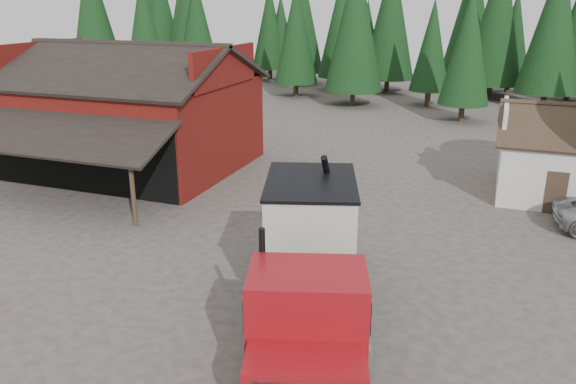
% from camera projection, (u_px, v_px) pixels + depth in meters
% --- Properties ---
extents(ground, '(120.00, 120.00, 0.00)m').
position_uv_depth(ground, '(231.00, 266.00, 20.69)').
color(ground, '#453C36').
rests_on(ground, ground).
extents(red_barn, '(12.80, 13.63, 7.18)m').
position_uv_depth(red_barn, '(132.00, 121.00, 32.22)').
color(red_barn, maroon).
rests_on(red_barn, ground).
extents(conifer_backdrop, '(76.00, 16.00, 16.00)m').
position_uv_depth(conifer_backdrop, '(409.00, 95.00, 57.93)').
color(conifer_backdrop, black).
rests_on(conifer_backdrop, ground).
extents(near_pine_a, '(4.40, 4.40, 11.40)m').
position_uv_depth(near_pine_a, '(145.00, 34.00, 50.68)').
color(near_pine_a, '#382619').
rests_on(near_pine_a, ground).
extents(near_pine_b, '(3.96, 3.96, 10.40)m').
position_uv_depth(near_pine_b, '(468.00, 46.00, 43.41)').
color(near_pine_b, '#382619').
rests_on(near_pine_b, ground).
extents(near_pine_d, '(5.28, 5.28, 13.40)m').
position_uv_depth(near_pine_d, '(355.00, 22.00, 49.75)').
color(near_pine_d, '#382619').
rests_on(near_pine_d, ground).
extents(feed_truck, '(5.78, 10.85, 4.74)m').
position_uv_depth(feed_truck, '(310.00, 262.00, 16.02)').
color(feed_truck, black).
rests_on(feed_truck, ground).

